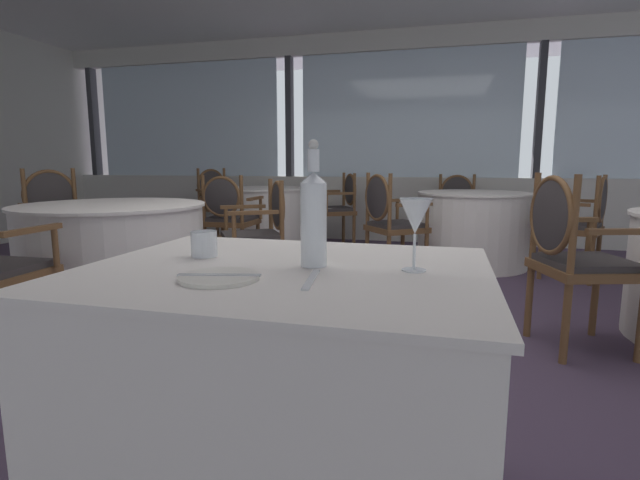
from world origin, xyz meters
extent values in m
plane|color=#47384C|center=(0.00, 0.00, 0.00)|extent=(13.15, 13.15, 0.00)
cube|color=beige|center=(0.00, 3.60, 0.42)|extent=(10.11, 0.12, 0.85)
cube|color=beige|center=(0.00, 3.60, 2.57)|extent=(10.11, 0.12, 0.25)
cube|color=silver|center=(-3.17, 3.62, 1.65)|extent=(2.79, 0.02, 1.60)
cube|color=#333338|center=(-4.76, 3.60, 1.65)|extent=(0.08, 0.14, 1.60)
cube|color=silver|center=(0.00, 3.62, 1.65)|extent=(2.79, 0.02, 1.60)
cube|color=#333338|center=(-1.59, 3.60, 1.65)|extent=(0.08, 0.14, 1.60)
cube|color=#333338|center=(1.59, 3.60, 1.65)|extent=(0.08, 0.14, 1.60)
cube|color=white|center=(0.11, -1.56, 0.73)|extent=(1.11, 0.89, 0.02)
cube|color=white|center=(0.11, -1.56, 0.36)|extent=(1.07, 0.86, 0.72)
cylinder|color=silver|center=(0.00, -1.74, 0.75)|extent=(0.20, 0.20, 0.01)
cube|color=silver|center=(0.00, -1.74, 0.75)|extent=(0.20, 0.07, 0.00)
cube|color=silver|center=(0.22, -1.69, 0.75)|extent=(0.04, 0.20, 0.00)
cylinder|color=white|center=(0.18, -1.53, 0.86)|extent=(0.07, 0.07, 0.23)
cone|color=white|center=(0.18, -1.53, 0.99)|extent=(0.07, 0.07, 0.03)
cylinder|color=white|center=(0.18, -1.53, 1.03)|extent=(0.03, 0.03, 0.06)
sphere|color=silver|center=(0.18, -1.53, 1.08)|extent=(0.03, 0.03, 0.03)
cylinder|color=white|center=(0.46, -1.52, 0.75)|extent=(0.06, 0.06, 0.00)
cylinder|color=white|center=(0.46, -1.52, 0.80)|extent=(0.01, 0.01, 0.10)
cone|color=white|center=(0.46, -1.52, 0.89)|extent=(0.09, 0.09, 0.09)
cylinder|color=white|center=(-0.18, -1.48, 0.78)|extent=(0.08, 0.08, 0.08)
cylinder|color=white|center=(0.81, 2.21, 0.73)|extent=(1.11, 1.11, 0.02)
cylinder|color=white|center=(0.81, 2.21, 0.36)|extent=(1.08, 1.08, 0.72)
cube|color=brown|center=(0.69, 3.10, 0.42)|extent=(0.52, 0.52, 0.05)
cube|color=#383333|center=(0.69, 3.10, 0.47)|extent=(0.48, 0.48, 0.04)
cylinder|color=brown|center=(0.91, 2.93, 0.20)|extent=(0.04, 0.04, 0.40)
cylinder|color=brown|center=(0.52, 2.88, 0.20)|extent=(0.04, 0.04, 0.40)
cylinder|color=brown|center=(0.86, 3.33, 0.20)|extent=(0.04, 0.04, 0.40)
cylinder|color=brown|center=(0.46, 3.27, 0.20)|extent=(0.04, 0.04, 0.40)
cylinder|color=brown|center=(0.86, 3.33, 0.67)|extent=(0.04, 0.04, 0.45)
cylinder|color=brown|center=(0.46, 3.27, 0.67)|extent=(0.04, 0.04, 0.45)
ellipsoid|color=#383333|center=(0.66, 3.31, 0.70)|extent=(0.39, 0.10, 0.38)
torus|color=brown|center=(0.66, 3.31, 0.70)|extent=(0.39, 0.08, 0.39)
cube|color=brown|center=(0.94, 3.11, 0.67)|extent=(0.08, 0.37, 0.03)
cylinder|color=brown|center=(0.96, 2.97, 0.56)|extent=(0.03, 0.03, 0.22)
cube|color=brown|center=(0.44, 3.05, 0.67)|extent=(0.08, 0.37, 0.03)
cylinder|color=brown|center=(0.46, 2.91, 0.56)|extent=(0.03, 0.03, 0.22)
cube|color=brown|center=(0.10, 1.67, 0.42)|extent=(0.65, 0.65, 0.05)
cube|color=#383333|center=(0.10, 1.67, 0.47)|extent=(0.59, 0.59, 0.04)
cylinder|color=brown|center=(0.14, 1.95, 0.20)|extent=(0.04, 0.04, 0.40)
cylinder|color=brown|center=(0.38, 1.63, 0.20)|extent=(0.04, 0.04, 0.40)
cylinder|color=brown|center=(-0.18, 1.70, 0.20)|extent=(0.04, 0.04, 0.40)
cylinder|color=brown|center=(0.06, 1.39, 0.20)|extent=(0.04, 0.04, 0.40)
cylinder|color=brown|center=(-0.18, 1.70, 0.70)|extent=(0.04, 0.04, 0.49)
cylinder|color=brown|center=(0.06, 1.39, 0.70)|extent=(0.04, 0.04, 0.49)
ellipsoid|color=#383333|center=(-0.07, 1.53, 0.72)|extent=(0.28, 0.34, 0.42)
torus|color=brown|center=(-0.07, 1.53, 0.72)|extent=(0.29, 0.36, 0.43)
cube|color=brown|center=(-0.04, 1.88, 0.67)|extent=(0.31, 0.25, 0.03)
cylinder|color=brown|center=(0.07, 1.96, 0.56)|extent=(0.03, 0.03, 0.22)
cube|color=brown|center=(0.27, 1.48, 0.67)|extent=(0.31, 0.25, 0.03)
cylinder|color=brown|center=(0.38, 1.57, 0.56)|extent=(0.03, 0.03, 0.22)
cube|color=brown|center=(1.64, 1.87, 0.44)|extent=(0.60, 0.60, 0.05)
cube|color=#383333|center=(1.64, 1.87, 0.49)|extent=(0.55, 0.55, 0.04)
cylinder|color=brown|center=(1.38, 1.76, 0.21)|extent=(0.04, 0.04, 0.42)
cylinder|color=brown|center=(1.53, 2.13, 0.21)|extent=(0.04, 0.04, 0.42)
cylinder|color=brown|center=(1.75, 1.61, 0.21)|extent=(0.04, 0.04, 0.42)
cylinder|color=brown|center=(1.90, 1.98, 0.21)|extent=(0.04, 0.04, 0.42)
cylinder|color=brown|center=(1.75, 1.61, 0.70)|extent=(0.04, 0.04, 0.46)
cylinder|color=brown|center=(1.90, 1.98, 0.70)|extent=(0.04, 0.04, 0.46)
ellipsoid|color=#383333|center=(1.84, 1.79, 0.72)|extent=(0.19, 0.38, 0.39)
torus|color=brown|center=(1.84, 1.79, 0.72)|extent=(0.18, 0.38, 0.40)
cube|color=brown|center=(1.52, 1.65, 0.69)|extent=(0.35, 0.17, 0.03)
cylinder|color=brown|center=(1.39, 1.70, 0.58)|extent=(0.03, 0.03, 0.22)
cube|color=brown|center=(1.71, 2.11, 0.69)|extent=(0.35, 0.17, 0.03)
cylinder|color=brown|center=(1.58, 2.17, 0.58)|extent=(0.03, 0.03, 0.22)
cylinder|color=white|center=(-1.55, 2.48, 0.73)|extent=(1.07, 1.07, 0.02)
cylinder|color=white|center=(-1.55, 2.48, 0.36)|extent=(1.03, 1.03, 0.72)
cube|color=brown|center=(-2.31, 2.91, 0.44)|extent=(0.63, 0.63, 0.05)
cube|color=#383333|center=(-2.31, 2.91, 0.49)|extent=(0.58, 0.58, 0.04)
cylinder|color=brown|center=(-2.04, 2.98, 0.21)|extent=(0.04, 0.04, 0.42)
cylinder|color=brown|center=(-2.24, 2.64, 0.21)|extent=(0.04, 0.04, 0.42)
cylinder|color=brown|center=(-2.39, 3.18, 0.21)|extent=(0.04, 0.04, 0.42)
cylinder|color=brown|center=(-2.59, 2.83, 0.21)|extent=(0.04, 0.04, 0.42)
cylinder|color=brown|center=(-2.39, 3.18, 0.72)|extent=(0.04, 0.04, 0.50)
cylinder|color=brown|center=(-2.59, 2.83, 0.72)|extent=(0.04, 0.04, 0.50)
ellipsoid|color=#383333|center=(-2.50, 3.01, 0.74)|extent=(0.24, 0.36, 0.42)
torus|color=brown|center=(-2.50, 3.01, 0.74)|extent=(0.24, 0.39, 0.43)
cube|color=brown|center=(-2.17, 3.12, 0.69)|extent=(0.34, 0.21, 0.03)
cylinder|color=brown|center=(-2.05, 3.05, 0.58)|extent=(0.03, 0.03, 0.22)
cube|color=brown|center=(-2.42, 2.68, 0.69)|extent=(0.34, 0.21, 0.03)
cylinder|color=brown|center=(-2.30, 2.61, 0.58)|extent=(0.03, 0.03, 0.22)
cube|color=brown|center=(-1.55, 1.60, 0.44)|extent=(0.46, 0.46, 0.05)
cube|color=#383333|center=(-1.55, 1.60, 0.48)|extent=(0.43, 0.43, 0.04)
cylinder|color=brown|center=(-1.75, 1.80, 0.21)|extent=(0.04, 0.04, 0.41)
cylinder|color=brown|center=(-1.35, 1.81, 0.21)|extent=(0.04, 0.04, 0.41)
cylinder|color=brown|center=(-1.75, 1.40, 0.21)|extent=(0.04, 0.04, 0.41)
cylinder|color=brown|center=(-1.35, 1.41, 0.21)|extent=(0.04, 0.04, 0.41)
cylinder|color=brown|center=(-1.75, 1.40, 0.69)|extent=(0.04, 0.04, 0.45)
cylinder|color=brown|center=(-1.35, 1.41, 0.69)|extent=(0.04, 0.04, 0.45)
ellipsoid|color=#383333|center=(-1.55, 1.39, 0.71)|extent=(0.39, 0.05, 0.38)
torus|color=brown|center=(-1.55, 1.39, 0.71)|extent=(0.39, 0.04, 0.39)
cube|color=brown|center=(-1.80, 1.62, 0.68)|extent=(0.04, 0.37, 0.03)
cylinder|color=brown|center=(-1.80, 1.76, 0.57)|extent=(0.03, 0.03, 0.22)
cube|color=brown|center=(-1.30, 1.63, 0.68)|extent=(0.04, 0.37, 0.03)
cylinder|color=brown|center=(-1.30, 1.77, 0.57)|extent=(0.03, 0.03, 0.22)
cube|color=brown|center=(-0.80, 2.92, 0.43)|extent=(0.63, 0.63, 0.05)
cube|color=#383333|center=(-0.80, 2.92, 0.48)|extent=(0.58, 0.58, 0.04)
cylinder|color=brown|center=(-0.87, 2.65, 0.20)|extent=(0.04, 0.04, 0.41)
cylinder|color=brown|center=(-1.08, 2.99, 0.20)|extent=(0.04, 0.04, 0.41)
cylinder|color=brown|center=(-0.53, 2.85, 0.20)|extent=(0.04, 0.04, 0.41)
cylinder|color=brown|center=(-0.73, 3.19, 0.20)|extent=(0.04, 0.04, 0.41)
cylinder|color=brown|center=(-0.53, 2.85, 0.69)|extent=(0.04, 0.04, 0.45)
cylinder|color=brown|center=(-0.73, 3.19, 0.69)|extent=(0.04, 0.04, 0.45)
ellipsoid|color=#383333|center=(-0.62, 3.03, 0.71)|extent=(0.24, 0.36, 0.38)
torus|color=brown|center=(-0.62, 3.03, 0.71)|extent=(0.23, 0.36, 0.40)
cube|color=brown|center=(-0.69, 2.69, 0.68)|extent=(0.34, 0.22, 0.03)
cylinder|color=brown|center=(-0.81, 2.62, 0.57)|extent=(0.03, 0.03, 0.22)
cube|color=brown|center=(-0.95, 3.13, 0.68)|extent=(0.34, 0.22, 0.03)
cylinder|color=brown|center=(-1.07, 3.05, 0.57)|extent=(0.03, 0.03, 0.22)
cylinder|color=white|center=(-1.75, 0.08, 0.73)|extent=(1.29, 1.29, 0.02)
cylinder|color=white|center=(-1.75, 0.08, 0.36)|extent=(1.25, 1.25, 0.72)
cylinder|color=brown|center=(-1.52, -0.69, 0.21)|extent=(0.04, 0.04, 0.43)
cube|color=brown|center=(-1.46, -0.87, 0.70)|extent=(0.05, 0.37, 0.03)
cylinder|color=brown|center=(-1.47, -0.73, 0.59)|extent=(0.03, 0.03, 0.22)
cube|color=brown|center=(-0.92, 0.61, 0.43)|extent=(0.63, 0.63, 0.05)
cube|color=#383333|center=(-0.92, 0.61, 0.48)|extent=(0.58, 0.58, 0.04)
cylinder|color=brown|center=(-0.98, 0.34, 0.20)|extent=(0.04, 0.04, 0.41)
cylinder|color=brown|center=(-1.19, 0.67, 0.20)|extent=(0.04, 0.04, 0.41)
cylinder|color=brown|center=(-0.64, 0.55, 0.20)|extent=(0.04, 0.04, 0.41)
cylinder|color=brown|center=(-0.85, 0.89, 0.20)|extent=(0.04, 0.04, 0.41)
cylinder|color=brown|center=(-0.64, 0.55, 0.68)|extent=(0.04, 0.04, 0.45)
cylinder|color=brown|center=(-0.85, 0.89, 0.68)|extent=(0.04, 0.04, 0.45)
ellipsoid|color=#383333|center=(-0.74, 0.73, 0.70)|extent=(0.25, 0.36, 0.38)
torus|color=brown|center=(-0.74, 0.73, 0.70)|extent=(0.24, 0.35, 0.39)
cube|color=brown|center=(-0.80, 0.39, 0.68)|extent=(0.33, 0.23, 0.03)
cylinder|color=brown|center=(-0.92, 0.31, 0.57)|extent=(0.03, 0.03, 0.22)
cube|color=brown|center=(-1.07, 0.81, 0.68)|extent=(0.33, 0.23, 0.03)
cylinder|color=brown|center=(-1.19, 0.74, 0.57)|extent=(0.03, 0.03, 0.22)
cube|color=brown|center=(-2.62, 0.54, 0.44)|extent=(0.62, 0.62, 0.05)
cube|color=#383333|center=(-2.62, 0.54, 0.49)|extent=(0.57, 0.57, 0.04)
cylinder|color=brown|center=(-2.35, 0.63, 0.21)|extent=(0.04, 0.04, 0.42)
cylinder|color=brown|center=(-2.54, 0.27, 0.21)|extent=(0.04, 0.04, 0.42)
cylinder|color=brown|center=(-2.71, 0.81, 0.21)|extent=(0.04, 0.04, 0.42)
cylinder|color=brown|center=(-2.89, 0.46, 0.21)|extent=(0.04, 0.04, 0.42)
cylinder|color=brown|center=(-2.71, 0.81, 0.73)|extent=(0.04, 0.04, 0.52)
cylinder|color=brown|center=(-2.89, 0.46, 0.73)|extent=(0.04, 0.04, 0.52)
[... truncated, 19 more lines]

